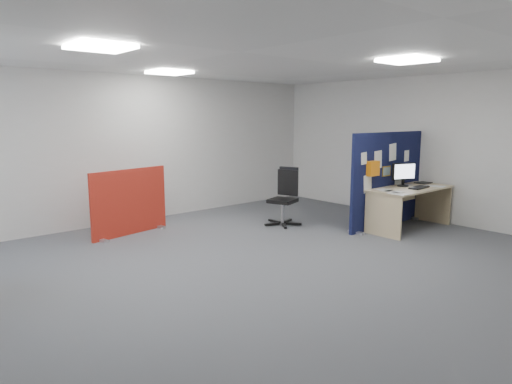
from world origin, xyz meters
TOP-DOWN VIEW (x-y plane):
  - floor at (0.00, 0.00)m, footprint 9.00×9.00m
  - ceiling at (0.00, 0.00)m, footprint 9.00×7.00m
  - wall_back at (0.00, 3.50)m, footprint 9.00×0.02m
  - wall_right at (4.50, 0.00)m, footprint 0.02×7.00m
  - ceiling_lights at (0.33, 0.67)m, footprint 4.10×4.10m
  - navy_divider at (3.46, 0.16)m, footprint 2.03×0.30m
  - main_desk at (3.58, -0.19)m, footprint 1.67×0.74m
  - monitor_main at (3.61, -0.07)m, footprint 0.46×0.20m
  - keyboard at (3.64, -0.36)m, footprint 0.46×0.21m
  - mouse at (3.86, -0.37)m, footprint 0.11×0.08m
  - paper_tray at (4.25, -0.10)m, footprint 0.29×0.23m
  - red_divider at (-0.25, 2.62)m, footprint 1.44×0.32m
  - office_chair at (2.20, 1.44)m, footprint 0.68×0.65m
  - desk_papers at (3.34, -0.25)m, footprint 1.46×0.81m

SIDE VIEW (x-z plane):
  - floor at x=0.00m, z-range 0.00..0.00m
  - red_divider at x=-0.25m, z-range -0.01..1.08m
  - main_desk at x=3.58m, z-range 0.19..0.92m
  - office_chair at x=2.20m, z-range 0.07..1.09m
  - desk_papers at x=3.34m, z-range 0.73..0.73m
  - paper_tray at x=4.25m, z-range 0.73..0.74m
  - keyboard at x=3.64m, z-range 0.73..0.75m
  - mouse at x=3.86m, z-range 0.73..0.76m
  - navy_divider at x=3.46m, z-range 0.00..1.68m
  - monitor_main at x=3.61m, z-range 0.75..1.17m
  - wall_back at x=0.00m, z-range 0.00..2.70m
  - wall_right at x=4.50m, z-range 0.00..2.70m
  - ceiling_lights at x=0.33m, z-range 2.65..2.69m
  - ceiling at x=0.00m, z-range 2.69..2.71m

